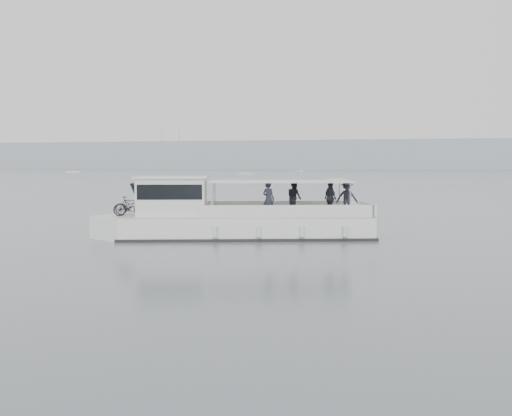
# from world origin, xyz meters

# --- Properties ---
(ground) EXTENTS (1400.00, 1400.00, 0.00)m
(ground) POSITION_xyz_m (0.00, 0.00, 0.00)
(ground) COLOR #535B62
(ground) RESTS_ON ground
(headland) EXTENTS (1400.00, 90.00, 28.00)m
(headland) POSITION_xyz_m (0.00, 560.00, 14.00)
(headland) COLOR #939EA8
(headland) RESTS_ON ground
(tour_boat) EXTENTS (15.02, 6.86, 6.30)m
(tour_boat) POSITION_xyz_m (-5.00, 1.10, 1.03)
(tour_boat) COLOR silver
(tour_boat) RESTS_ON ground
(moored_fleet) EXTENTS (401.57, 358.88, 9.95)m
(moored_fleet) POSITION_xyz_m (-0.94, 177.73, 0.36)
(moored_fleet) COLOR silver
(moored_fleet) RESTS_ON ground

